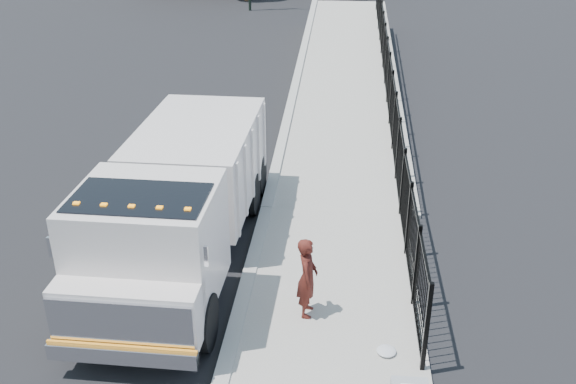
{
  "coord_description": "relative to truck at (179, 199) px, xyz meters",
  "views": [
    {
      "loc": [
        1.96,
        -11.15,
        8.05
      ],
      "look_at": [
        0.76,
        2.0,
        1.6
      ],
      "focal_mm": 40.0,
      "sensor_mm": 36.0,
      "label": 1
    }
  ],
  "objects": [
    {
      "name": "sidewalk",
      "position": [
        3.55,
        -3.36,
        -1.58
      ],
      "size": [
        3.55,
        12.0,
        0.12
      ],
      "primitive_type": "cube",
      "color": "#9E998E",
      "rests_on": "ground"
    },
    {
      "name": "ramp",
      "position": [
        3.75,
        14.64,
        -1.64
      ],
      "size": [
        3.95,
        24.06,
        3.19
      ],
      "primitive_type": "cube",
      "rotation": [
        0.06,
        0.0,
        0.0
      ],
      "color": "#9E998E",
      "rests_on": "ground"
    },
    {
      "name": "worker",
      "position": [
        3.0,
        -1.89,
        -0.66
      ],
      "size": [
        0.42,
        0.63,
        1.71
      ],
      "primitive_type": "imported",
      "rotation": [
        0.0,
        0.0,
        1.56
      ],
      "color": "#4F1A14",
      "rests_on": "sidewalk"
    },
    {
      "name": "truck",
      "position": [
        0.0,
        0.0,
        0.0
      ],
      "size": [
        2.93,
        8.55,
        2.91
      ],
      "rotation": [
        0.0,
        0.0,
        -0.02
      ],
      "color": "black",
      "rests_on": "ground"
    },
    {
      "name": "debris",
      "position": [
        4.56,
        -2.98,
        -1.47
      ],
      "size": [
        0.37,
        0.37,
        0.09
      ],
      "primitive_type": "ellipsoid",
      "color": "silver",
      "rests_on": "sidewalk"
    },
    {
      "name": "curb",
      "position": [
        1.63,
        -3.36,
        -1.56
      ],
      "size": [
        0.3,
        12.0,
        0.16
      ],
      "primitive_type": "cube",
      "color": "#ADAAA3",
      "rests_on": "ground"
    },
    {
      "name": "iron_fence",
      "position": [
        5.18,
        10.64,
        -0.74
      ],
      "size": [
        0.1,
        28.0,
        1.8
      ],
      "primitive_type": "cube",
      "color": "black",
      "rests_on": "ground"
    },
    {
      "name": "ground",
      "position": [
        1.63,
        -1.36,
        -1.64
      ],
      "size": [
        120.0,
        120.0,
        0.0
      ],
      "primitive_type": "plane",
      "color": "black",
      "rests_on": "ground"
    }
  ]
}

